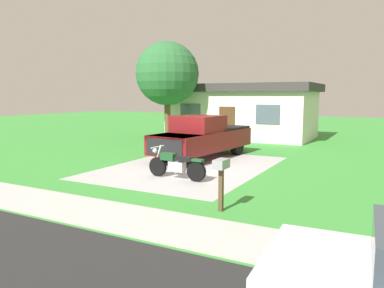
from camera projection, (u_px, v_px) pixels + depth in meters
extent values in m
plane|color=#398D36|center=(190.00, 167.00, 14.40)|extent=(80.00, 80.00, 0.00)
cube|color=#A8A8A8|center=(190.00, 167.00, 14.40)|extent=(5.62, 7.85, 0.01)
cube|color=#B1B1AB|center=(74.00, 208.00, 9.15)|extent=(36.00, 1.80, 0.01)
cylinder|color=black|center=(158.00, 167.00, 12.73)|extent=(0.67, 0.17, 0.66)
cylinder|color=black|center=(196.00, 171.00, 11.91)|extent=(0.67, 0.17, 0.66)
cube|color=silver|center=(177.00, 166.00, 12.30)|extent=(0.58, 0.30, 0.32)
cube|color=#194723|center=(168.00, 157.00, 12.44)|extent=(0.54, 0.30, 0.24)
cube|color=black|center=(185.00, 159.00, 12.10)|extent=(0.62, 0.32, 0.12)
cube|color=#194723|center=(196.00, 160.00, 11.87)|extent=(0.49, 0.23, 0.08)
cylinder|color=silver|center=(158.00, 156.00, 12.68)|extent=(0.33, 0.08, 0.77)
cylinder|color=silver|center=(158.00, 147.00, 12.64)|extent=(0.09, 0.70, 0.04)
sphere|color=silver|center=(155.00, 151.00, 12.72)|extent=(0.16, 0.16, 0.16)
cylinder|color=black|center=(197.00, 156.00, 14.48)|extent=(0.38, 0.87, 0.84)
cylinder|color=black|center=(164.00, 152.00, 15.38)|extent=(0.38, 0.87, 0.84)
cylinder|color=black|center=(237.00, 146.00, 17.37)|extent=(0.38, 0.87, 0.84)
cylinder|color=black|center=(207.00, 143.00, 18.27)|extent=(0.38, 0.87, 0.84)
cube|color=maroon|center=(203.00, 140.00, 16.37)|extent=(2.54, 5.77, 0.80)
cube|color=maroon|center=(179.00, 137.00, 14.81)|extent=(2.08, 2.08, 0.20)
cube|color=maroon|center=(198.00, 124.00, 15.94)|extent=(1.98, 2.07, 0.70)
cube|color=#3F4C56|center=(188.00, 127.00, 15.30)|extent=(1.71, 0.32, 0.60)
cube|color=black|center=(220.00, 132.00, 17.62)|extent=(2.12, 2.57, 0.50)
cube|color=black|center=(165.00, 147.00, 14.08)|extent=(1.70, 0.27, 0.64)
cylinder|color=black|center=(347.00, 279.00, 4.94)|extent=(0.65, 0.25, 0.64)
cube|color=#4C3823|center=(221.00, 189.00, 8.82)|extent=(0.10, 0.10, 1.10)
cube|color=gray|center=(221.00, 164.00, 8.74)|extent=(0.26, 0.48, 0.22)
cylinder|color=brown|center=(168.00, 118.00, 22.80)|extent=(0.36, 0.36, 2.74)
sphere|color=#2A6434|center=(167.00, 74.00, 22.45)|extent=(3.84, 3.84, 3.84)
cube|color=beige|center=(242.00, 115.00, 24.63)|extent=(9.00, 5.00, 3.00)
cube|color=#383333|center=(242.00, 88.00, 24.40)|extent=(9.60, 5.60, 0.50)
cube|color=#4C2D19|center=(227.00, 124.00, 22.47)|extent=(1.00, 0.08, 2.10)
cube|color=#4C5966|center=(190.00, 112.00, 23.56)|extent=(1.40, 0.06, 1.10)
cube|color=#4C5966|center=(268.00, 114.00, 21.21)|extent=(1.40, 0.06, 1.10)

